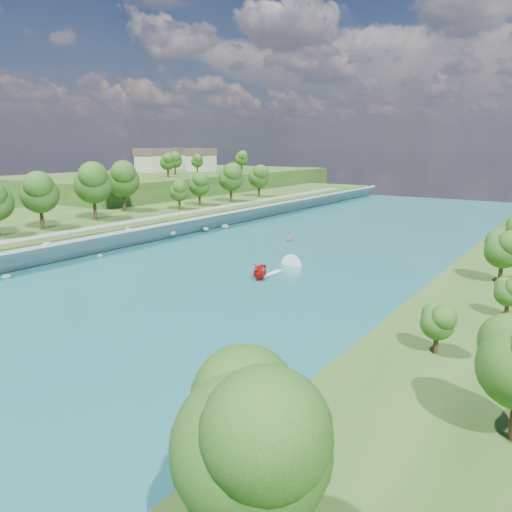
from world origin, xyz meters
The scene contains 12 objects.
ground centered at (0.00, 0.00, 0.00)m, with size 260.00×260.00×0.00m, color #2D5119.
river_water centered at (0.00, 20.00, 0.05)m, with size 55.00×240.00×0.10m, color #1B6167.
berm_west centered at (-50.00, 20.00, 1.75)m, with size 45.00×240.00×3.50m, color #2D5119.
ridge_west centered at (-82.50, 95.00, 4.50)m, with size 60.00×120.00×9.00m, color #2D5119.
riprap_bank centered at (-25.85, 19.30, 1.80)m, with size 4.36×236.00×4.05m.
riverside_path centered at (-32.50, 20.00, 3.55)m, with size 3.00×200.00×0.10m, color gray.
ridge_houses centered at (-88.67, 100.00, 13.31)m, with size 29.50×29.50×8.40m.
trees_west centered at (-40.60, 4.48, 9.55)m, with size 17.93×153.25×13.64m.
trees_east centered at (36.20, 18.17, 6.25)m, with size 15.54×143.74×11.06m.
trees_ridge centered at (-67.85, 88.52, 13.22)m, with size 13.55×44.55×8.81m.
motorboat centered at (5.68, 15.79, 0.84)m, with size 3.60×19.17×2.00m.
raft centered at (-5.08, 41.42, 0.47)m, with size 2.63×3.29×1.65m.
Camera 1 is at (42.99, -42.21, 18.33)m, focal length 35.00 mm.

